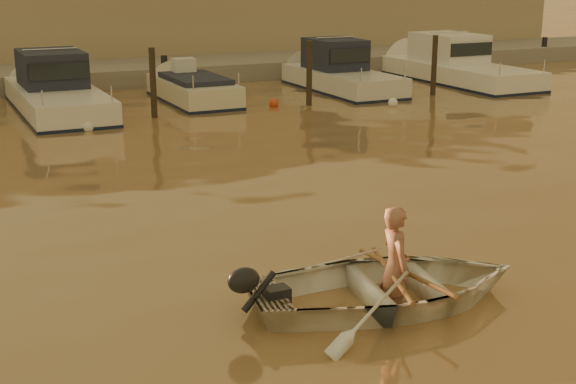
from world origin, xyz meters
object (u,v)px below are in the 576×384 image
person (395,267)px  waterfront_building (69,10)px  moored_boat_3 (193,95)px  moored_boat_4 (342,73)px  dinghy (387,286)px  moored_boat_2 (57,91)px  moored_boat_5 (459,65)px

person → waterfront_building: (1.12, 27.40, 1.89)m
moored_boat_3 → waterfront_building: size_ratio=0.12×
moored_boat_3 → waterfront_building: waterfront_building is taller
waterfront_building → moored_boat_4: bearing=-56.8°
dinghy → moored_boat_3: size_ratio=0.68×
moored_boat_2 → moored_boat_5: 14.75m
dinghy → moored_boat_5: 21.19m
moored_boat_2 → moored_boat_5: same height
dinghy → person: person is taller
moored_boat_2 → moored_boat_3: moored_boat_2 is taller
dinghy → waterfront_building: bearing=6.6°
moored_boat_3 → waterfront_building: 11.35m
moored_boat_2 → moored_boat_5: bearing=0.0°
dinghy → moored_boat_4: moored_boat_4 is taller
person → moored_boat_5: bearing=-30.0°
moored_boat_4 → moored_boat_5: size_ratio=0.80×
moored_boat_2 → moored_boat_5: (14.75, 0.00, 0.00)m
person → moored_boat_4: (8.33, 16.40, 0.11)m
moored_boat_3 → moored_boat_4: bearing=0.0°
person → moored_boat_2: moored_boat_2 is taller
moored_boat_3 → moored_boat_5: 10.49m
moored_boat_4 → moored_boat_5: (5.01, 0.00, 0.00)m
person → moored_boat_4: 18.39m
waterfront_building → dinghy: bearing=-92.6°
moored_boat_5 → dinghy: bearing=-129.4°
dinghy → person: size_ratio=2.22×
dinghy → moored_boat_5: bearing=-30.2°
moored_boat_4 → waterfront_building: 13.27m
person → moored_boat_2: bearing=14.0°
moored_boat_4 → dinghy: bearing=-117.2°
moored_boat_2 → moored_boat_4: (9.75, 0.00, 0.00)m
moored_boat_3 → moored_boat_2: bearing=180.0°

